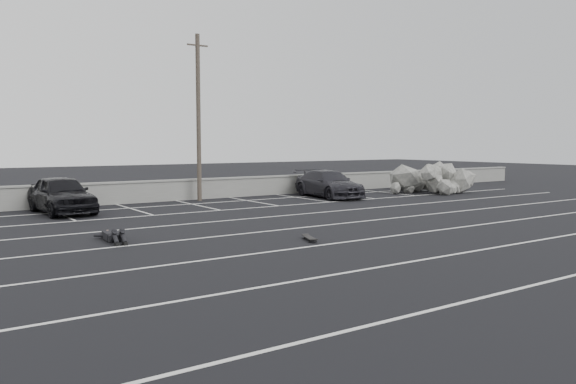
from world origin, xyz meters
TOP-DOWN VIEW (x-y plane):
  - ground at (0.00, 0.00)m, footprint 120.00×120.00m
  - seawall at (0.00, 14.00)m, footprint 50.00×0.45m
  - stall_lines at (-0.08, 4.41)m, footprint 36.00×20.05m
  - car_left at (-7.88, 11.83)m, footprint 2.18×4.71m
  - car_right at (5.49, 10.99)m, footprint 2.59×5.14m
  - utility_pole at (-1.02, 13.20)m, footprint 1.10×0.22m
  - trash_bin at (6.30, 13.60)m, footprint 0.66×0.66m
  - riprap_pile at (12.47, 9.94)m, footprint 5.41×4.00m
  - person at (-8.13, 4.24)m, footprint 1.20×2.43m
  - skateboard at (-3.31, 0.78)m, footprint 0.48×0.86m

SIDE VIEW (x-z plane):
  - ground at x=0.00m, z-range 0.00..0.00m
  - stall_lines at x=-0.08m, z-range 0.00..0.01m
  - skateboard at x=-3.31m, z-range 0.03..0.13m
  - person at x=-8.13m, z-range 0.00..0.46m
  - trash_bin at x=6.30m, z-range 0.01..1.00m
  - riprap_pile at x=12.47m, z-range -0.15..1.19m
  - seawall at x=0.00m, z-range 0.02..1.08m
  - car_right at x=5.49m, z-range 0.00..1.43m
  - car_left at x=-7.88m, z-range 0.00..1.56m
  - utility_pole at x=-1.02m, z-range 0.05..8.27m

